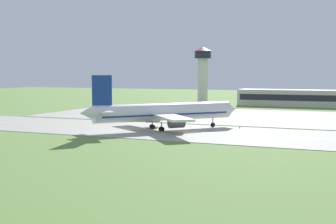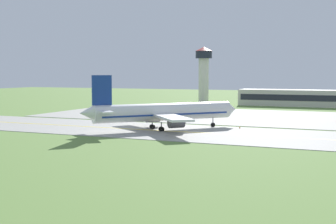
# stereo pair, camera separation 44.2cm
# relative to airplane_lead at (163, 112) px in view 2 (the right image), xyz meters

# --- Properties ---
(ground_plane) EXTENTS (500.00, 500.00, 0.00)m
(ground_plane) POSITION_rel_airplane_lead_xyz_m (7.65, -1.95, -4.13)
(ground_plane) COLOR olive
(taxiway_strip) EXTENTS (240.00, 28.00, 0.10)m
(taxiway_strip) POSITION_rel_airplane_lead_xyz_m (7.65, -1.95, -4.08)
(taxiway_strip) COLOR #9E9B93
(taxiway_strip) RESTS_ON ground
(apron_pad) EXTENTS (140.00, 52.00, 0.10)m
(apron_pad) POSITION_rel_airplane_lead_xyz_m (17.65, 40.05, -4.08)
(apron_pad) COLOR #9E9B93
(apron_pad) RESTS_ON ground
(taxiway_centreline) EXTENTS (220.00, 0.60, 0.01)m
(taxiway_centreline) POSITION_rel_airplane_lead_xyz_m (7.65, -1.95, -4.03)
(taxiway_centreline) COLOR yellow
(taxiway_centreline) RESTS_ON taxiway_strip
(airplane_lead) EXTENTS (29.97, 32.38, 12.70)m
(airplane_lead) POSITION_rel_airplane_lead_xyz_m (0.00, 0.00, 0.00)
(airplane_lead) COLOR white
(airplane_lead) RESTS_ON ground
(terminal_building) EXTENTS (57.55, 11.22, 7.70)m
(terminal_building) POSITION_rel_airplane_lead_xyz_m (24.22, 91.35, -0.86)
(terminal_building) COLOR beige
(terminal_building) RESTS_ON ground
(control_tower) EXTENTS (7.60, 7.60, 24.47)m
(control_tower) POSITION_rel_airplane_lead_xyz_m (-22.55, 95.47, 10.73)
(control_tower) COLOR silver
(control_tower) RESTS_ON ground
(traffic_cone_near_edge) EXTENTS (0.44, 0.44, 0.60)m
(traffic_cone_near_edge) POSITION_rel_airplane_lead_xyz_m (15.79, 9.52, -3.83)
(traffic_cone_near_edge) COLOR orange
(traffic_cone_near_edge) RESTS_ON ground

